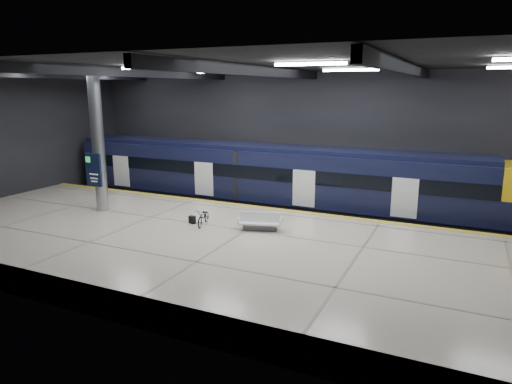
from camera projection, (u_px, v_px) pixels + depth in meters
The scene contains 10 objects.
ground at pixel (256, 247), 20.68m from camera, with size 30.00×30.00×0.00m, color black.
room_shell at pixel (256, 120), 19.41m from camera, with size 30.10×16.10×8.05m.
platform at pixel (230, 254), 18.35m from camera, with size 30.00×11.00×1.10m, color beige.
safety_strip at pixel (279, 210), 22.87m from camera, with size 30.00×0.40×0.01m, color gold.
rails at pixel (297, 216), 25.53m from camera, with size 30.00×1.52×0.16m.
train at pixel (292, 180), 25.24m from camera, with size 29.40×2.84×3.79m.
bench at pixel (260, 224), 19.53m from camera, with size 1.97×1.22×0.81m.
bicycle at pixel (204, 217), 20.20m from camera, with size 0.51×1.46×0.77m, color #99999E.
pannier_bag at pixel (192, 220), 20.49m from camera, with size 0.30×0.18×0.35m, color black.
info_column at pixel (98, 143), 22.06m from camera, with size 0.90×0.78×6.90m.
Camera 1 is at (8.25, -17.78, 7.06)m, focal length 32.00 mm.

